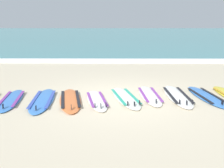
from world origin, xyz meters
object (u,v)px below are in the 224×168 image
Objects in this scene: surfboard_2 at (43,100)px; surfboard_3 at (70,100)px; surfboard_5 at (125,97)px; surfboard_7 at (177,96)px; surfboard_1 at (11,100)px; surfboard_8 at (206,96)px; surfboard_6 at (150,95)px; surfboard_4 at (97,100)px.

surfboard_2 is 1.01× the size of surfboard_3.
surfboard_5 is 1.52m from surfboard_7.
surfboard_8 is at bearing 4.02° from surfboard_1.
surfboard_7 and surfboard_8 have the same top height.
surfboard_6 is at bearing 16.54° from surfboard_5.
surfboard_7 is at bearing 7.67° from surfboard_3.
surfboard_8 is (5.47, 0.38, -0.00)m from surfboard_1.
surfboard_6 is (1.51, 0.48, -0.00)m from surfboard_4.
surfboard_7 is 1.04× the size of surfboard_8.
surfboard_8 is (3.12, 0.40, -0.00)m from surfboard_4.
surfboard_1 and surfboard_7 have the same top height.
surfboard_4 is at bearing -0.46° from surfboard_1.
surfboard_4 is at bearing -161.41° from surfboard_5.
surfboard_7 is at bearing 6.63° from surfboard_2.
surfboard_7 is (3.77, 0.44, 0.00)m from surfboard_2.
surfboard_8 is (4.59, 0.41, 0.00)m from surfboard_2.
surfboard_3 and surfboard_4 have the same top height.
surfboard_3 is at bearing -168.61° from surfboard_6.
surfboard_3 is at bearing -174.43° from surfboard_8.
surfboard_5 is 2.33m from surfboard_8.
surfboard_6 is (2.99, 0.48, 0.00)m from surfboard_2.
surfboard_3 and surfboard_8 have the same top height.
surfboard_2 and surfboard_8 have the same top height.
surfboard_4 is at bearing -2.28° from surfboard_3.
surfboard_1 and surfboard_2 have the same top height.
surfboard_3 and surfboard_6 have the same top height.
surfboard_6 is 1.61m from surfboard_8.
surfboard_3 is 3.05m from surfboard_7.
surfboard_5 and surfboard_6 have the same top height.
surfboard_5 is (1.51, 0.24, 0.00)m from surfboard_3.
surfboard_6 is at bearing 177.32° from surfboard_8.
surfboard_3 is 0.99× the size of surfboard_7.
surfboard_2 is 1.05× the size of surfboard_8.
surfboard_5 is 0.75m from surfboard_6.
surfboard_6 is at bearing 17.62° from surfboard_4.
surfboard_4 is at bearing -162.38° from surfboard_6.
surfboard_3 is 0.73m from surfboard_4.
surfboard_3 is 3.86m from surfboard_8.
surfboard_3 and surfboard_7 have the same top height.
surfboard_5 is at bearing 18.59° from surfboard_4.
surfboard_1 and surfboard_4 have the same top height.
surfboard_6 is at bearing 9.16° from surfboard_2.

